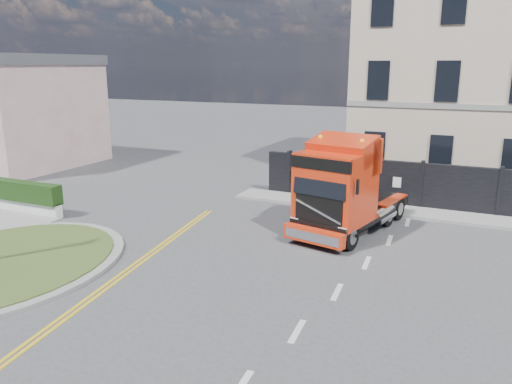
% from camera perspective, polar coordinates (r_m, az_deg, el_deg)
% --- Properties ---
extents(ground, '(120.00, 120.00, 0.00)m').
position_cam_1_polar(ground, '(15.31, -1.18, -8.79)').
color(ground, '#424244').
rests_on(ground, ground).
extents(seaside_bldg_pink, '(8.00, 8.00, 6.00)m').
position_cam_1_polar(seaside_bldg_pink, '(34.06, -26.04, 7.83)').
color(seaside_bldg_pink, beige).
rests_on(seaside_bldg_pink, ground).
extents(hoarding_fence, '(18.80, 0.25, 2.00)m').
position_cam_1_polar(hoarding_fence, '(22.26, 24.89, -0.03)').
color(hoarding_fence, black).
rests_on(hoarding_fence, ground).
extents(georgian_building, '(12.30, 10.30, 12.80)m').
position_cam_1_polar(georgian_building, '(29.19, 24.83, 12.59)').
color(georgian_building, '#C0B099').
rests_on(georgian_building, ground).
extents(pavement_far, '(20.00, 1.60, 0.12)m').
position_cam_1_polar(pavement_far, '(21.62, 23.17, -2.83)').
color(pavement_far, gray).
rests_on(pavement_far, ground).
extents(truck, '(3.40, 6.23, 3.53)m').
position_cam_1_polar(truck, '(18.12, 9.88, -0.03)').
color(truck, black).
rests_on(truck, ground).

